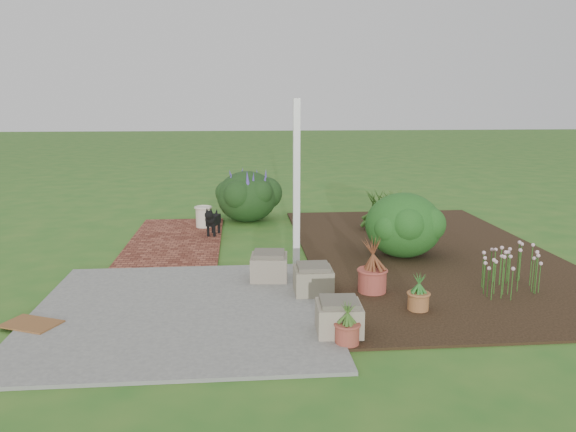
{
  "coord_description": "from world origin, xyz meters",
  "views": [
    {
      "loc": [
        -0.55,
        -8.14,
        2.46
      ],
      "look_at": [
        0.2,
        0.4,
        0.7
      ],
      "focal_mm": 35.0,
      "sensor_mm": 36.0,
      "label": 1
    }
  ],
  "objects": [
    {
      "name": "stone_trough_far",
      "position": [
        -0.16,
        -0.69,
        0.21
      ],
      "size": [
        0.54,
        0.54,
        0.33
      ],
      "primitive_type": "cube",
      "rotation": [
        0.0,
        0.0,
        -0.1
      ],
      "color": "#747059",
      "rests_on": "concrete_patio"
    },
    {
      "name": "ground",
      "position": [
        0.0,
        0.0,
        0.0
      ],
      "size": [
        80.0,
        80.0,
        0.0
      ],
      "primitive_type": "plane",
      "color": "#2A6620",
      "rests_on": "ground"
    },
    {
      "name": "concrete_patio",
      "position": [
        -1.25,
        -1.75,
        0.02
      ],
      "size": [
        3.5,
        3.5,
        0.04
      ],
      "primitive_type": "cube",
      "color": "slate",
      "rests_on": "ground"
    },
    {
      "name": "veranda_post",
      "position": [
        0.3,
        0.1,
        1.25
      ],
      "size": [
        0.1,
        0.1,
        2.5
      ],
      "primitive_type": "cube",
      "color": "white",
      "rests_on": "ground"
    },
    {
      "name": "terracotta_pot_small_left",
      "position": [
        1.54,
        -1.99,
        0.13
      ],
      "size": [
        0.29,
        0.29,
        0.21
      ],
      "primitive_type": "cylinder",
      "rotation": [
        0.0,
        0.0,
        -0.18
      ],
      "color": "#975E33",
      "rests_on": "garden_bed"
    },
    {
      "name": "brick_path",
      "position": [
        -1.7,
        1.75,
        0.02
      ],
      "size": [
        1.6,
        3.5,
        0.04
      ],
      "primitive_type": "cube",
      "color": "#5B281C",
      "rests_on": "ground"
    },
    {
      "name": "stone_trough_near",
      "position": [
        0.48,
        -2.59,
        0.2
      ],
      "size": [
        0.49,
        0.49,
        0.31
      ],
      "primitive_type": "cube",
      "rotation": [
        0.0,
        0.0,
        -0.05
      ],
      "color": "gray",
      "rests_on": "concrete_patio"
    },
    {
      "name": "black_dog",
      "position": [
        -1.05,
        1.97,
        0.33
      ],
      "size": [
        0.28,
        0.56,
        0.49
      ],
      "rotation": [
        0.0,
        0.0,
        -0.27
      ],
      "color": "black",
      "rests_on": "brick_path"
    },
    {
      "name": "garden_bed",
      "position": [
        2.5,
        0.5,
        0.01
      ],
      "size": [
        4.0,
        7.0,
        0.03
      ],
      "primitive_type": "cube",
      "color": "black",
      "rests_on": "ground"
    },
    {
      "name": "terracotta_pot_small_right",
      "position": [
        0.52,
        -2.86,
        0.13
      ],
      "size": [
        0.26,
        0.26,
        0.21
      ],
      "primitive_type": "cylinder",
      "rotation": [
        0.0,
        0.0,
        -0.06
      ],
      "color": "#964132",
      "rests_on": "garden_bed"
    },
    {
      "name": "terracotta_pot_bronze",
      "position": [
        1.15,
        -1.31,
        0.18
      ],
      "size": [
        0.45,
        0.45,
        0.3
      ],
      "primitive_type": "cylinder",
      "rotation": [
        0.0,
        0.0,
        0.27
      ],
      "color": "#A04236",
      "rests_on": "garden_bed"
    },
    {
      "name": "cream_ceramic_urn",
      "position": [
        -1.26,
        2.7,
        0.24
      ],
      "size": [
        0.38,
        0.38,
        0.4
      ],
      "primitive_type": "cylinder",
      "rotation": [
        0.0,
        0.0,
        -0.37
      ],
      "color": "beige",
      "rests_on": "brick_path"
    },
    {
      "name": "coir_doormat",
      "position": [
        -2.87,
        -2.09,
        0.05
      ],
      "size": [
        0.71,
        0.6,
        0.02
      ],
      "primitive_type": "cube",
      "rotation": [
        0.0,
        0.0,
        -0.42
      ],
      "color": "brown",
      "rests_on": "concrete_patio"
    },
    {
      "name": "pink_flower_patch",
      "position": [
        2.94,
        -1.39,
        0.31
      ],
      "size": [
        1.05,
        1.05,
        0.56
      ],
      "primitive_type": null,
      "rotation": [
        0.0,
        0.0,
        0.22
      ],
      "color": "#113D0F",
      "rests_on": "garden_bed"
    },
    {
      "name": "agapanthus_clump_front",
      "position": [
        2.62,
        3.15,
        0.41
      ],
      "size": [
        0.86,
        0.86,
        0.76
      ],
      "primitive_type": null,
      "rotation": [
        0.0,
        0.0,
        0.01
      ],
      "color": "#1A410B",
      "rests_on": "garden_bed"
    },
    {
      "name": "evergreen_shrub",
      "position": [
        2.05,
        0.42,
        0.55
      ],
      "size": [
        1.6,
        1.6,
        1.03
      ],
      "primitive_type": "ellipsoid",
      "rotation": [
        0.0,
        0.0,
        -0.42
      ],
      "color": "#143C0D",
      "rests_on": "garden_bed"
    },
    {
      "name": "agapanthus_clump_back",
      "position": [
        2.14,
        2.23,
        0.5
      ],
      "size": [
        1.35,
        1.35,
        0.95
      ],
      "primitive_type": null,
      "rotation": [
        0.0,
        0.0,
        -0.35
      ],
      "color": "#0B3B10",
      "rests_on": "garden_bed"
    },
    {
      "name": "purple_flowering_bush",
      "position": [
        -0.39,
        3.45,
        0.53
      ],
      "size": [
        1.38,
        1.38,
        1.07
      ],
      "primitive_type": "ellipsoid",
      "rotation": [
        0.0,
        0.0,
        0.11
      ],
      "color": "black",
      "rests_on": "ground"
    },
    {
      "name": "stone_trough_mid",
      "position": [
        0.37,
        -1.31,
        0.2
      ],
      "size": [
        0.49,
        0.49,
        0.32
      ],
      "primitive_type": "cube",
      "rotation": [
        0.0,
        0.0,
        -0.01
      ],
      "color": "gray",
      "rests_on": "concrete_patio"
    }
  ]
}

